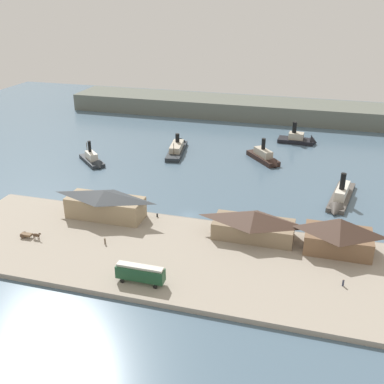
{
  "coord_description": "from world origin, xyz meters",
  "views": [
    {
      "loc": [
        31.39,
        -107.69,
        57.47
      ],
      "look_at": [
        -2.3,
        10.97,
        2.0
      ],
      "focal_mm": 42.5,
      "sensor_mm": 36.0,
      "label": 1
    }
  ],
  "objects_px": {
    "street_tram": "(140,273)",
    "horse_cart": "(30,235)",
    "mooring_post_east": "(157,215)",
    "pedestrian_near_cart": "(343,283)",
    "ferry_shed_customs_shed": "(339,234)",
    "ferry_departing_north": "(93,161)",
    "pedestrian_at_waters_edge": "(105,241)",
    "ferry_outer_harbor": "(178,147)",
    "ferry_shed_west_terminal": "(105,204)",
    "ferry_approaching_east": "(301,140)",
    "ferry_shed_central_terminal": "(254,224)",
    "ferry_moored_east": "(265,158)",
    "ferry_near_quay": "(340,198)",
    "mooring_post_west": "(71,203)"
  },
  "relations": [
    {
      "from": "ferry_shed_customs_shed",
      "to": "ferry_approaching_east",
      "type": "xyz_separation_m",
      "value": [
        -13.39,
        84.16,
        -3.94
      ]
    },
    {
      "from": "mooring_post_west",
      "to": "ferry_departing_north",
      "type": "height_order",
      "value": "ferry_departing_north"
    },
    {
      "from": "mooring_post_east",
      "to": "ferry_approaching_east",
      "type": "bearing_deg",
      "value": 67.47
    },
    {
      "from": "ferry_approaching_east",
      "to": "street_tram",
      "type": "bearing_deg",
      "value": -103.49
    },
    {
      "from": "horse_cart",
      "to": "ferry_shed_central_terminal",
      "type": "bearing_deg",
      "value": 16.52
    },
    {
      "from": "horse_cart",
      "to": "ferry_moored_east",
      "type": "height_order",
      "value": "ferry_moored_east"
    },
    {
      "from": "ferry_shed_west_terminal",
      "to": "horse_cart",
      "type": "xyz_separation_m",
      "value": [
        -12.93,
        -15.56,
        -2.98
      ]
    },
    {
      "from": "ferry_approaching_east",
      "to": "horse_cart",
      "type": "bearing_deg",
      "value": -120.84
    },
    {
      "from": "horse_cart",
      "to": "ferry_outer_harbor",
      "type": "relative_size",
      "value": 0.24
    },
    {
      "from": "ferry_shed_central_terminal",
      "to": "horse_cart",
      "type": "bearing_deg",
      "value": -163.48
    },
    {
      "from": "pedestrian_near_cart",
      "to": "ferry_moored_east",
      "type": "height_order",
      "value": "ferry_moored_east"
    },
    {
      "from": "ferry_shed_west_terminal",
      "to": "ferry_outer_harbor",
      "type": "xyz_separation_m",
      "value": [
        1.12,
        60.49,
        -3.73
      ]
    },
    {
      "from": "mooring_post_west",
      "to": "ferry_approaching_east",
      "type": "height_order",
      "value": "ferry_approaching_east"
    },
    {
      "from": "ferry_shed_west_terminal",
      "to": "ferry_moored_east",
      "type": "distance_m",
      "value": 67.53
    },
    {
      "from": "pedestrian_at_waters_edge",
      "to": "ferry_departing_north",
      "type": "distance_m",
      "value": 59.36
    },
    {
      "from": "ferry_departing_north",
      "to": "mooring_post_west",
      "type": "bearing_deg",
      "value": -72.97
    },
    {
      "from": "ferry_shed_customs_shed",
      "to": "mooring_post_east",
      "type": "relative_size",
      "value": 17.19
    },
    {
      "from": "horse_cart",
      "to": "ferry_outer_harbor",
      "type": "height_order",
      "value": "ferry_outer_harbor"
    },
    {
      "from": "ferry_departing_north",
      "to": "ferry_approaching_east",
      "type": "xyz_separation_m",
      "value": [
        69.71,
        44.96,
        0.2
      ]
    },
    {
      "from": "horse_cart",
      "to": "ferry_near_quay",
      "type": "xyz_separation_m",
      "value": [
        73.68,
        44.63,
        -0.74
      ]
    },
    {
      "from": "mooring_post_west",
      "to": "ferry_near_quay",
      "type": "xyz_separation_m",
      "value": [
        73.83,
        24.6,
        -0.26
      ]
    },
    {
      "from": "pedestrian_at_waters_edge",
      "to": "ferry_near_quay",
      "type": "distance_m",
      "value": 69.11
    },
    {
      "from": "ferry_shed_customs_shed",
      "to": "mooring_post_east",
      "type": "height_order",
      "value": "ferry_shed_customs_shed"
    },
    {
      "from": "mooring_post_west",
      "to": "street_tram",
      "type": "bearing_deg",
      "value": -42.03
    },
    {
      "from": "ferry_shed_central_terminal",
      "to": "ferry_moored_east",
      "type": "bearing_deg",
      "value": 94.45
    },
    {
      "from": "pedestrian_near_cart",
      "to": "mooring_post_east",
      "type": "height_order",
      "value": "pedestrian_near_cart"
    },
    {
      "from": "ferry_shed_central_terminal",
      "to": "ferry_moored_east",
      "type": "distance_m",
      "value": 57.72
    },
    {
      "from": "horse_cart",
      "to": "ferry_near_quay",
      "type": "height_order",
      "value": "ferry_near_quay"
    },
    {
      "from": "pedestrian_near_cart",
      "to": "mooring_post_east",
      "type": "distance_m",
      "value": 51.21
    },
    {
      "from": "pedestrian_near_cart",
      "to": "ferry_departing_north",
      "type": "height_order",
      "value": "ferry_departing_north"
    },
    {
      "from": "pedestrian_at_waters_edge",
      "to": "ferry_outer_harbor",
      "type": "relative_size",
      "value": 0.07
    },
    {
      "from": "street_tram",
      "to": "ferry_approaching_east",
      "type": "relative_size",
      "value": 0.66
    },
    {
      "from": "mooring_post_east",
      "to": "horse_cart",
      "type": "bearing_deg",
      "value": -143.38
    },
    {
      "from": "pedestrian_at_waters_edge",
      "to": "ferry_approaching_east",
      "type": "height_order",
      "value": "ferry_approaching_east"
    },
    {
      "from": "pedestrian_at_waters_edge",
      "to": "ferry_shed_central_terminal",
      "type": "bearing_deg",
      "value": 21.16
    },
    {
      "from": "ferry_shed_west_terminal",
      "to": "ferry_departing_north",
      "type": "relative_size",
      "value": 1.43
    },
    {
      "from": "ferry_departing_north",
      "to": "mooring_post_east",
      "type": "bearing_deg",
      "value": -43.4
    },
    {
      "from": "ferry_near_quay",
      "to": "ferry_outer_harbor",
      "type": "xyz_separation_m",
      "value": [
        -59.63,
        31.41,
        -0.01
      ]
    },
    {
      "from": "street_tram",
      "to": "mooring_post_east",
      "type": "distance_m",
      "value": 30.13
    },
    {
      "from": "ferry_shed_customs_shed",
      "to": "ferry_near_quay",
      "type": "relative_size",
      "value": 0.63
    },
    {
      "from": "street_tram",
      "to": "ferry_departing_north",
      "type": "height_order",
      "value": "ferry_departing_north"
    },
    {
      "from": "ferry_shed_central_terminal",
      "to": "pedestrian_near_cart",
      "type": "height_order",
      "value": "ferry_shed_central_terminal"
    },
    {
      "from": "street_tram",
      "to": "horse_cart",
      "type": "bearing_deg",
      "value": 163.37
    },
    {
      "from": "pedestrian_near_cart",
      "to": "ferry_approaching_east",
      "type": "xyz_separation_m",
      "value": [
        -14.56,
        98.53,
        -0.5
      ]
    },
    {
      "from": "mooring_post_west",
      "to": "ferry_departing_north",
      "type": "relative_size",
      "value": 0.06
    },
    {
      "from": "street_tram",
      "to": "mooring_post_east",
      "type": "bearing_deg",
      "value": 103.29
    },
    {
      "from": "ferry_shed_west_terminal",
      "to": "ferry_shed_customs_shed",
      "type": "bearing_deg",
      "value": -0.66
    },
    {
      "from": "ferry_shed_customs_shed",
      "to": "mooring_post_east",
      "type": "xyz_separation_m",
      "value": [
        -46.42,
        4.52,
        -3.73
      ]
    },
    {
      "from": "pedestrian_near_cart",
      "to": "ferry_shed_customs_shed",
      "type": "bearing_deg",
      "value": 94.66
    },
    {
      "from": "mooring_post_east",
      "to": "pedestrian_near_cart",
      "type": "bearing_deg",
      "value": -21.65
    }
  ]
}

